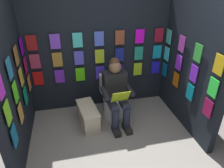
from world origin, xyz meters
TOP-DOWN VIEW (x-y plane):
  - display_wall_back at (0.00, -1.77)m, footprint 2.73×0.14m
  - display_wall_left at (-1.36, -0.86)m, footprint 0.14×1.72m
  - display_wall_right at (1.36, -0.86)m, footprint 0.14×1.72m
  - toilet at (-0.16, -1.31)m, footprint 0.42×0.57m
  - person_reading at (-0.18, -1.08)m, footprint 0.54×0.70m
  - comic_longbox_near at (0.33, -1.09)m, footprint 0.37×0.67m

SIDE VIEW (x-z plane):
  - comic_longbox_near at x=0.33m, z-range 0.00..0.37m
  - toilet at x=-0.16m, z-range -0.06..0.71m
  - person_reading at x=-0.18m, z-range 0.00..1.20m
  - display_wall_back at x=0.00m, z-range 0.00..2.13m
  - display_wall_left at x=-1.36m, z-range 0.00..2.13m
  - display_wall_right at x=1.36m, z-range 0.00..2.13m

